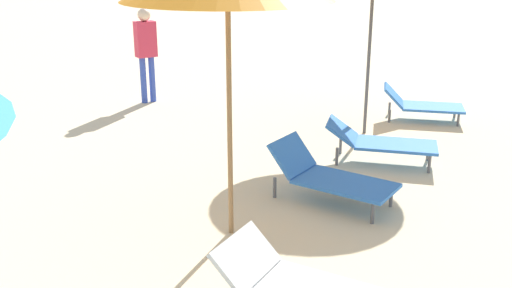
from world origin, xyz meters
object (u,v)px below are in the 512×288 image
object	(u,v)px
lounger_farthest_shoreside	(421,104)
person_walking_near	(146,46)
lounger_third_shoreside	(329,175)
lounger_third_inland	(295,285)
lounger_farthest_inland	(380,141)

from	to	relation	value
lounger_farthest_shoreside	person_walking_near	distance (m)	4.90
lounger_third_shoreside	person_walking_near	world-z (taller)	person_walking_near
lounger_third_inland	lounger_farthest_shoreside	world-z (taller)	lounger_third_inland
lounger_third_shoreside	lounger_farthest_shoreside	bearing A→B (deg)	94.08
lounger_third_inland	person_walking_near	bearing A→B (deg)	138.04
lounger_farthest_inland	lounger_farthest_shoreside	bearing A→B (deg)	75.34
lounger_farthest_shoreside	person_walking_near	xyz separation A→B (m)	(-4.75, -0.93, 0.76)
lounger_farthest_inland	lounger_third_inland	bearing A→B (deg)	-97.54
lounger_third_inland	lounger_farthest_inland	size ratio (longest dim) A/B	0.83
lounger_farthest_inland	lounger_third_shoreside	bearing A→B (deg)	-109.58
lounger_third_inland	person_walking_near	xyz separation A→B (m)	(-4.91, 5.09, 0.73)
lounger_third_shoreside	lounger_farthest_inland	world-z (taller)	lounger_third_shoreside
lounger_third_shoreside	lounger_farthest_inland	distance (m)	1.49
lounger_farthest_inland	person_walking_near	world-z (taller)	person_walking_near
person_walking_near	lounger_farthest_inland	bearing A→B (deg)	-162.62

